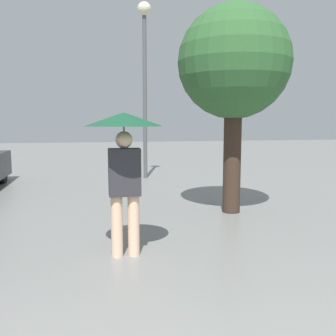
# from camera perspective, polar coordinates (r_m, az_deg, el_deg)

# --- Properties ---
(pedestrian) EXTENTS (0.96, 0.96, 1.80)m
(pedestrian) POSITION_cam_1_polar(r_m,az_deg,el_deg) (4.61, -6.70, 3.37)
(pedestrian) COLOR beige
(pedestrian) RESTS_ON ground_plane
(tree) EXTENTS (2.03, 2.03, 3.76)m
(tree) POSITION_cam_1_polar(r_m,az_deg,el_deg) (7.05, 10.04, 15.26)
(tree) COLOR #38281E
(tree) RESTS_ON ground_plane
(street_lamp) EXTENTS (0.39, 0.39, 5.07)m
(street_lamp) POSITION_cam_1_polar(r_m,az_deg,el_deg) (11.31, -3.59, 16.70)
(street_lamp) COLOR #515456
(street_lamp) RESTS_ON ground_plane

